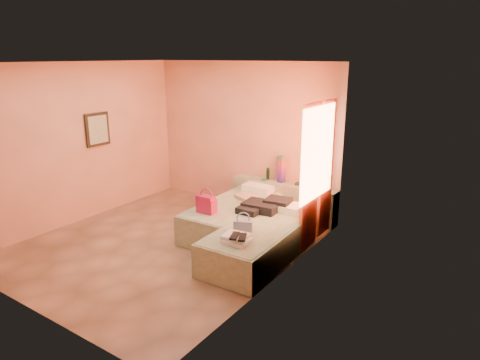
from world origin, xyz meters
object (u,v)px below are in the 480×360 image
object	(u,v)px
bed_right	(259,242)
magenta_handbag	(206,204)
flower_vase	(317,182)
blue_handbag	(243,226)
green_book	(301,184)
bed_left	(234,217)
headboard_ledge	(283,200)
towel_stack	(236,239)
water_bottle	(268,174)

from	to	relation	value
bed_right	magenta_handbag	xyz separation A→B (m)	(-1.00, 0.03, 0.39)
flower_vase	blue_handbag	world-z (taller)	flower_vase
bed_right	blue_handbag	xyz separation A→B (m)	(-0.09, -0.30, 0.33)
green_book	blue_handbag	size ratio (longest dim) A/B	0.72
bed_left	blue_handbag	distance (m)	1.29
bed_right	green_book	xyz separation A→B (m)	(-0.21, 1.78, 0.42)
bed_left	green_book	xyz separation A→B (m)	(0.69, 1.13, 0.42)
green_book	blue_handbag	world-z (taller)	green_book
green_book	headboard_ledge	bearing A→B (deg)	-171.82
green_book	towel_stack	size ratio (longest dim) A/B	0.55
bed_right	green_book	size ratio (longest dim) A/B	10.47
water_bottle	towel_stack	xyz separation A→B (m)	(0.90, -2.37, -0.21)
water_bottle	magenta_handbag	distance (m)	1.71
flower_vase	green_book	bearing A→B (deg)	164.37
flower_vase	towel_stack	distance (m)	2.33
magenta_handbag	towel_stack	size ratio (longest dim) A/B	0.86
green_book	magenta_handbag	distance (m)	1.91
headboard_ledge	towel_stack	world-z (taller)	headboard_ledge
bed_left	towel_stack	xyz separation A→B (m)	(0.92, -1.28, 0.30)
headboard_ledge	magenta_handbag	size ratio (longest dim) A/B	6.78
headboard_ledge	blue_handbag	xyz separation A→B (m)	(0.43, -2.00, 0.26)
headboard_ledge	water_bottle	distance (m)	0.56
water_bottle	green_book	distance (m)	0.67
bed_right	towel_stack	xyz separation A→B (m)	(0.02, -0.63, 0.30)
green_book	water_bottle	bearing A→B (deg)	178.25
headboard_ledge	bed_right	size ratio (longest dim) A/B	1.02
flower_vase	headboard_ledge	bearing A→B (deg)	178.03
flower_vase	water_bottle	bearing A→B (deg)	176.93
bed_left	towel_stack	bearing A→B (deg)	-55.98
bed_left	water_bottle	bearing A→B (deg)	87.17
magenta_handbag	water_bottle	bearing A→B (deg)	82.98
water_bottle	flower_vase	xyz separation A→B (m)	(1.02, -0.05, 0.03)
green_book	towel_stack	xyz separation A→B (m)	(0.24, -2.41, -0.12)
bed_right	towel_stack	world-z (taller)	towel_stack
flower_vase	magenta_handbag	world-z (taller)	flower_vase
headboard_ledge	towel_stack	xyz separation A→B (m)	(0.55, -2.33, 0.23)
bed_right	water_bottle	bearing A→B (deg)	115.20
bed_left	magenta_handbag	xyz separation A→B (m)	(-0.10, -0.62, 0.39)
headboard_ledge	bed_right	distance (m)	1.78
bed_right	magenta_handbag	size ratio (longest dim) A/B	6.62
bed_left	magenta_handbag	distance (m)	0.74
flower_vase	blue_handbag	size ratio (longest dim) A/B	1.06
bed_right	green_book	world-z (taller)	green_book
headboard_ledge	bed_left	bearing A→B (deg)	-109.65
blue_handbag	bed_left	bearing A→B (deg)	107.38
bed_left	magenta_handbag	size ratio (longest dim) A/B	6.62
green_book	flower_vase	size ratio (longest dim) A/B	0.69
bed_left	water_bottle	xyz separation A→B (m)	(0.02, 1.08, 0.51)
bed_right	green_book	distance (m)	1.84
headboard_ledge	magenta_handbag	distance (m)	1.76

